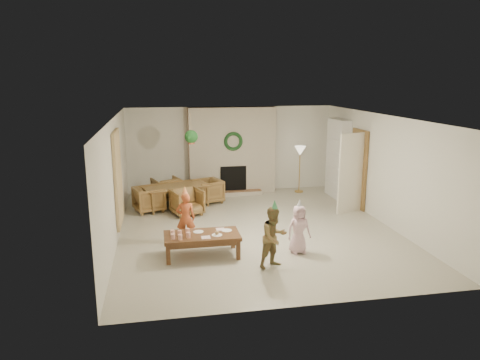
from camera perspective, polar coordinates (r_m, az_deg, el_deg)
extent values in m
plane|color=#B7B29E|center=(10.03, 2.11, -6.29)|extent=(7.00, 7.00, 0.00)
plane|color=white|center=(9.50, 2.24, 8.08)|extent=(7.00, 7.00, 0.00)
plane|color=silver|center=(13.07, -1.18, 3.95)|extent=(7.00, 0.00, 7.00)
plane|color=silver|center=(6.44, 9.01, -5.91)|extent=(7.00, 0.00, 7.00)
plane|color=silver|center=(9.51, -15.76, -0.03)|extent=(0.00, 7.00, 7.00)
plane|color=silver|center=(10.74, 18.00, 1.29)|extent=(0.00, 7.00, 7.00)
cube|color=#581F17|center=(12.87, -1.03, 3.81)|extent=(2.50, 0.40, 2.50)
cube|color=brown|center=(12.78, -0.75, -1.71)|extent=(1.60, 0.30, 0.12)
cube|color=black|center=(12.85, -0.89, 0.16)|extent=(0.75, 0.12, 0.75)
torus|color=#15381A|center=(12.60, -0.87, 4.99)|extent=(0.54, 0.10, 0.54)
cylinder|color=gold|center=(13.30, 7.58, -1.45)|extent=(0.26, 0.26, 0.03)
cylinder|color=gold|center=(13.16, 7.66, 1.19)|extent=(0.03, 0.03, 1.23)
cone|color=beige|center=(13.05, 7.74, 3.74)|extent=(0.33, 0.33, 0.27)
cube|color=white|center=(12.73, 12.45, 2.71)|extent=(0.30, 1.00, 2.20)
cube|color=white|center=(12.86, 12.23, -0.14)|extent=(0.30, 0.92, 0.03)
cube|color=white|center=(12.77, 12.32, 1.61)|extent=(0.30, 0.92, 0.03)
cube|color=white|center=(12.70, 12.40, 3.37)|extent=(0.30, 0.92, 0.03)
cube|color=white|center=(12.64, 12.49, 5.16)|extent=(0.30, 0.92, 0.03)
cube|color=#B02820|center=(12.68, 12.44, 0.32)|extent=(0.20, 0.40, 0.24)
cube|color=#284496|center=(12.78, 12.18, 2.26)|extent=(0.20, 0.44, 0.24)
cube|color=#A57123|center=(12.58, 12.52, 3.88)|extent=(0.20, 0.36, 0.22)
cube|color=brown|center=(11.81, 15.02, 1.38)|extent=(0.05, 0.86, 2.04)
cube|color=beige|center=(11.32, 14.09, 0.83)|extent=(0.77, 0.32, 2.00)
cube|color=beige|center=(9.70, -15.43, 0.24)|extent=(0.06, 1.20, 2.00)
imported|color=brown|center=(11.68, -8.20, -2.11)|extent=(1.87, 1.41, 0.58)
imported|color=brown|center=(11.02, -6.82, -2.83)|extent=(0.88, 0.89, 0.64)
imported|color=brown|center=(12.33, -9.44, -1.19)|extent=(0.88, 0.89, 0.64)
imported|color=brown|center=(11.44, -11.60, -2.41)|extent=(0.89, 0.88, 0.64)
imported|color=brown|center=(12.02, -4.16, -1.42)|extent=(0.89, 0.88, 0.64)
cylinder|color=tan|center=(10.82, -6.32, 6.77)|extent=(0.01, 0.01, 0.70)
cylinder|color=brown|center=(10.87, -6.27, 4.93)|extent=(0.16, 0.16, 0.12)
sphere|color=#194B1E|center=(10.85, -6.29, 5.56)|extent=(0.32, 0.32, 0.32)
cube|color=#57351D|center=(8.47, -4.92, -7.16)|extent=(1.42, 0.71, 0.07)
cube|color=#57351D|center=(8.50, -4.91, -7.64)|extent=(1.31, 0.60, 0.09)
cube|color=#57351D|center=(8.25, -9.21, -9.49)|extent=(0.08, 0.08, 0.37)
cube|color=#57351D|center=(8.36, -0.23, -8.99)|extent=(0.08, 0.08, 0.37)
cube|color=#57351D|center=(8.79, -9.32, -8.05)|extent=(0.08, 0.08, 0.37)
cube|color=#57351D|center=(8.89, -0.91, -7.60)|extent=(0.08, 0.08, 0.37)
cylinder|color=white|center=(8.26, -8.63, -7.20)|extent=(0.08, 0.08, 0.10)
cylinder|color=white|center=(8.46, -8.68, -6.69)|extent=(0.08, 0.08, 0.10)
cylinder|color=white|center=(8.21, -7.69, -7.29)|extent=(0.08, 0.08, 0.10)
cylinder|color=white|center=(8.41, -7.77, -6.77)|extent=(0.08, 0.08, 0.10)
cylinder|color=white|center=(8.30, -6.66, -7.03)|extent=(0.08, 0.08, 0.10)
cylinder|color=white|center=(8.50, -6.76, -6.53)|extent=(0.08, 0.08, 0.10)
cylinder|color=white|center=(8.57, -5.38, -6.64)|extent=(0.20, 0.20, 0.01)
cylinder|color=white|center=(8.38, -2.98, -7.07)|extent=(0.20, 0.20, 0.01)
cylinder|color=white|center=(8.62, -1.72, -6.49)|extent=(0.20, 0.20, 0.01)
sphere|color=tan|center=(8.37, -2.98, -6.80)|extent=(0.08, 0.08, 0.08)
cube|color=beige|center=(8.28, -4.41, -7.37)|extent=(0.16, 0.16, 0.01)
cube|color=beige|center=(8.68, -2.53, -6.35)|extent=(0.16, 0.16, 0.01)
imported|color=#B14C26|center=(9.10, -7.00, -4.91)|extent=(0.41, 0.28, 1.06)
cone|color=#FADA53|center=(8.94, -7.10, -1.40)|extent=(0.19, 0.19, 0.20)
imported|color=#984829|center=(7.95, 4.40, -7.36)|extent=(0.67, 0.61, 1.12)
cone|color=#44A061|center=(7.76, 4.48, -3.21)|extent=(0.14, 0.14, 0.18)
imported|color=beige|center=(8.64, 7.57, -6.30)|extent=(0.50, 0.35, 0.96)
cone|color=#AAABB1|center=(8.48, 7.68, -3.00)|extent=(0.13, 0.13, 0.17)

